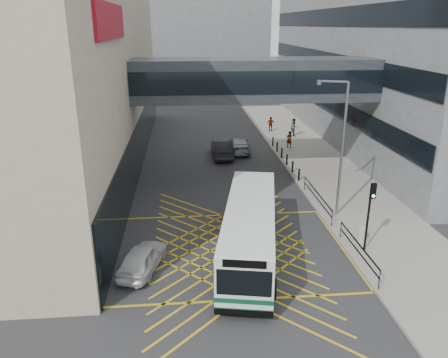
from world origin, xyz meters
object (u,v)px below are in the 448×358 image
object	(u,v)px
street_lamp	(340,141)
pedestrian_a	(289,139)
bus	(250,229)
car_silver	(238,144)
traffic_light	(370,207)
car_dark	(222,148)
pedestrian_c	(271,124)
car_white	(142,258)
pedestrian_b	(294,128)
litter_bin	(362,234)

from	to	relation	value
street_lamp	pedestrian_a	world-z (taller)	street_lamp
bus	pedestrian_a	distance (m)	21.21
car_silver	traffic_light	world-z (taller)	traffic_light
car_dark	pedestrian_a	bearing A→B (deg)	-164.33
car_silver	street_lamp	distance (m)	16.09
bus	pedestrian_c	bearing A→B (deg)	87.82
car_dark	traffic_light	size ratio (longest dim) A/B	1.34
car_white	traffic_light	bearing A→B (deg)	-161.09
pedestrian_b	pedestrian_a	bearing A→B (deg)	-127.99
bus	pedestrian_b	world-z (taller)	bus
street_lamp	pedestrian_b	world-z (taller)	street_lamp
car_white	pedestrian_c	bearing A→B (deg)	-96.94
bus	pedestrian_c	distance (m)	27.74
car_white	pedestrian_b	bearing A→B (deg)	-102.58
car_white	traffic_light	distance (m)	11.66
bus	traffic_light	size ratio (longest dim) A/B	2.84
bus	street_lamp	distance (m)	8.21
bus	pedestrian_b	bearing A→B (deg)	82.24
pedestrian_a	litter_bin	bearing A→B (deg)	75.34
car_silver	pedestrian_c	xyz separation A→B (m)	(4.54, 7.41, 0.22)
pedestrian_a	pedestrian_c	xyz separation A→B (m)	(-0.43, 6.91, -0.00)
traffic_light	litter_bin	xyz separation A→B (m)	(0.20, 1.06, -2.05)
car_dark	street_lamp	size ratio (longest dim) A/B	0.62
car_silver	pedestrian_b	bearing A→B (deg)	-143.70
traffic_light	pedestrian_c	world-z (taller)	traffic_light
car_dark	street_lamp	world-z (taller)	street_lamp
car_white	litter_bin	bearing A→B (deg)	-156.01
car_silver	pedestrian_b	distance (m)	8.08
pedestrian_a	pedestrian_b	distance (m)	4.56
car_dark	traffic_light	world-z (taller)	traffic_light
pedestrian_b	pedestrian_c	distance (m)	3.27
bus	street_lamp	size ratio (longest dim) A/B	1.31
traffic_light	street_lamp	distance (m)	5.25
traffic_light	bus	bearing A→B (deg)	175.84
car_dark	car_silver	world-z (taller)	car_dark
car_dark	pedestrian_a	world-z (taller)	pedestrian_a
bus	street_lamp	world-z (taller)	street_lamp
bus	street_lamp	xyz separation A→B (m)	(5.98, 4.59, 3.25)
car_silver	litter_bin	size ratio (longest dim) A/B	5.72
car_dark	litter_bin	xyz separation A→B (m)	(6.13, -17.23, -0.22)
pedestrian_a	pedestrian_c	distance (m)	6.92
bus	car_white	world-z (taller)	bus
traffic_light	pedestrian_b	distance (m)	24.71
car_white	traffic_light	xyz separation A→B (m)	(11.47, 0.59, 1.97)
car_dark	car_silver	xyz separation A→B (m)	(1.66, 1.48, -0.06)
street_lamp	car_white	bearing A→B (deg)	-136.96
street_lamp	litter_bin	bearing A→B (deg)	-67.46
bus	car_dark	world-z (taller)	bus
litter_bin	pedestrian_a	world-z (taller)	pedestrian_a
litter_bin	pedestrian_c	size ratio (longest dim) A/B	0.52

